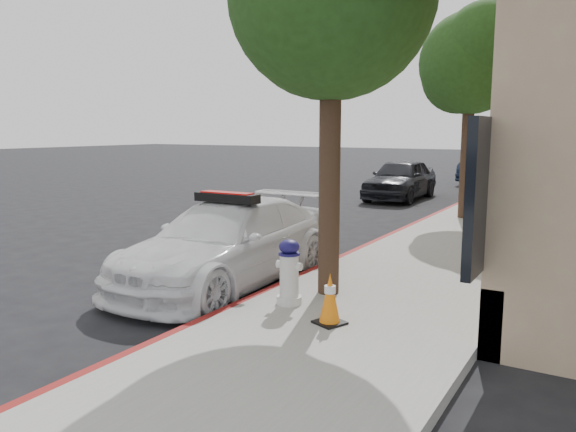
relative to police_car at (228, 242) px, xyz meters
The scene contains 10 objects.
ground 2.26m from the police_car, 118.68° to the left, with size 120.00×120.00×0.00m, color black.
sidewalk 12.18m from the police_car, 77.84° to the left, with size 3.20×50.00×0.15m, color gray.
curb_strip 11.95m from the police_car, 85.08° to the left, with size 0.12×50.00×0.15m, color maroon.
tree_mid 8.82m from the police_car, 76.50° to the left, with size 2.77×2.64×5.43m.
tree_far 16.42m from the police_car, 83.20° to the left, with size 3.10×3.00×5.81m.
police_car is the anchor object (origin of this frame).
parked_car_mid 12.02m from the police_car, 96.28° to the left, with size 1.70×4.23×1.44m, color black.
parked_car_far 19.89m from the police_car, 89.53° to the left, with size 1.66×4.76×1.57m, color #162137.
fire_hydrant 1.85m from the police_car, 27.20° to the right, with size 0.36×0.34×0.88m.
traffic_cone 2.78m from the police_car, 27.22° to the right, with size 0.42×0.42×0.63m.
Camera 1 is at (6.37, -9.01, 2.48)m, focal length 35.00 mm.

